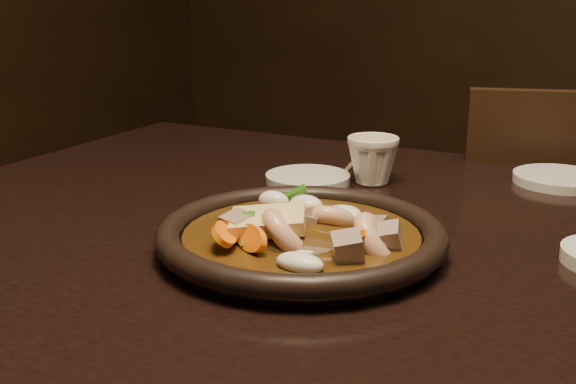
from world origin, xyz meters
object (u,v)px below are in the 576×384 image
at_px(chair, 559,295).
at_px(tea_cup, 373,159).
at_px(plate, 301,237).
at_px(table, 513,327).

xyz_separation_m(chair, tea_cup, (-0.23, -0.38, 0.32)).
bearing_deg(tea_cup, chair, 58.04).
height_order(plate, tea_cup, tea_cup).
distance_m(table, chair, 0.62).
height_order(table, tea_cup, tea_cup).
xyz_separation_m(table, tea_cup, (-0.24, 0.21, 0.11)).
relative_size(chair, plate, 2.76).
height_order(chair, plate, chair).
height_order(table, chair, chair).
xyz_separation_m(table, chair, (-0.01, 0.58, -0.20)).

